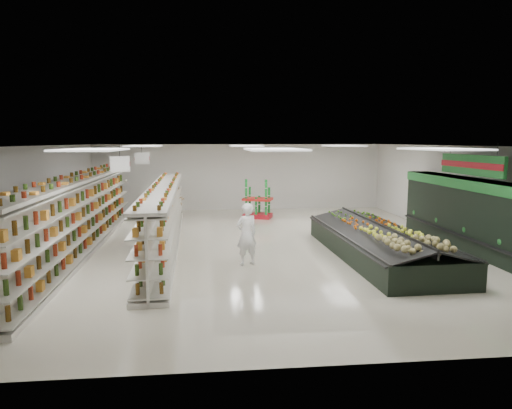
{
  "coord_description": "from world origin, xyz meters",
  "views": [
    {
      "loc": [
        -1.48,
        -14.29,
        3.34
      ],
      "look_at": [
        0.03,
        0.29,
        1.31
      ],
      "focal_mm": 32.0,
      "sensor_mm": 36.0,
      "label": 1
    }
  ],
  "objects": [
    {
      "name": "produce_wall_case",
      "position": [
        6.53,
        -1.5,
        1.24
      ],
      "size": [
        0.93,
        8.0,
        2.2
      ],
      "color": "black",
      "rests_on": "floor"
    },
    {
      "name": "shopper_main",
      "position": [
        -0.49,
        -2.24,
        0.85
      ],
      "size": [
        0.73,
        0.63,
        1.7
      ],
      "primitive_type": "imported",
      "rotation": [
        0.0,
        0.0,
        3.57
      ],
      "color": "white",
      "rests_on": "floor"
    },
    {
      "name": "produce_island",
      "position": [
        3.39,
        -1.78,
        0.46
      ],
      "size": [
        2.6,
        6.76,
        1.0
      ],
      "rotation": [
        0.0,
        0.0,
        0.03
      ],
      "color": "black",
      "rests_on": "floor"
    },
    {
      "name": "floor",
      "position": [
        0.0,
        0.0,
        0.0
      ],
      "size": [
        16.0,
        16.0,
        0.0
      ],
      "primitive_type": "plane",
      "color": "beige",
      "rests_on": "ground"
    },
    {
      "name": "hortifruti_banner",
      "position": [
        6.25,
        -1.5,
        2.65
      ],
      "size": [
        0.12,
        3.2,
        0.95
      ],
      "color": "#217D30",
      "rests_on": "ceiling"
    },
    {
      "name": "aisle_sign_near",
      "position": [
        -3.8,
        -2.0,
        2.75
      ],
      "size": [
        0.52,
        0.06,
        0.75
      ],
      "color": "white",
      "rests_on": "ceiling"
    },
    {
      "name": "wall_front",
      "position": [
        0.0,
        -8.0,
        1.6
      ],
      "size": [
        14.0,
        0.02,
        3.2
      ],
      "primitive_type": "cube",
      "color": "silver",
      "rests_on": "floor"
    },
    {
      "name": "wall_right",
      "position": [
        7.0,
        0.0,
        1.6
      ],
      "size": [
        0.02,
        16.0,
        3.2
      ],
      "primitive_type": "cube",
      "color": "silver",
      "rests_on": "floor"
    },
    {
      "name": "ceiling",
      "position": [
        0.0,
        0.0,
        3.2
      ],
      "size": [
        14.0,
        16.0,
        0.02
      ],
      "primitive_type": "cube",
      "color": "white",
      "rests_on": "wall_back"
    },
    {
      "name": "wall_back",
      "position": [
        0.0,
        8.0,
        1.6
      ],
      "size": [
        14.0,
        0.02,
        3.2
      ],
      "primitive_type": "cube",
      "color": "silver",
      "rests_on": "floor"
    },
    {
      "name": "soda_endcap",
      "position": [
        0.63,
        5.39,
        0.76
      ],
      "size": [
        1.44,
        1.2,
        1.57
      ],
      "rotation": [
        0.0,
        0.0,
        -0.35
      ],
      "color": "red",
      "rests_on": "floor"
    },
    {
      "name": "aisle_sign_far",
      "position": [
        -3.8,
        2.0,
        2.75
      ],
      "size": [
        0.52,
        0.06,
        0.75
      ],
      "color": "white",
      "rests_on": "ceiling"
    },
    {
      "name": "wall_left",
      "position": [
        -7.0,
        0.0,
        1.6
      ],
      "size": [
        0.02,
        16.0,
        3.2
      ],
      "primitive_type": "cube",
      "color": "silver",
      "rests_on": "floor"
    },
    {
      "name": "gondola_center",
      "position": [
        -2.91,
        0.28,
        0.89
      ],
      "size": [
        1.2,
        11.25,
        1.95
      ],
      "rotation": [
        0.0,
        0.0,
        0.03
      ],
      "color": "silver",
      "rests_on": "floor"
    },
    {
      "name": "gondola_left",
      "position": [
        -5.43,
        -0.19,
        1.03
      ],
      "size": [
        1.26,
        13.02,
        2.25
      ],
      "rotation": [
        0.0,
        0.0,
        0.02
      ],
      "color": "silver",
      "rests_on": "floor"
    },
    {
      "name": "shopper_background",
      "position": [
        -2.8,
        4.35,
        0.91
      ],
      "size": [
        0.93,
        1.04,
        1.83
      ],
      "primitive_type": "imported",
      "rotation": [
        0.0,
        0.0,
        1.02
      ],
      "color": "tan",
      "rests_on": "floor"
    }
  ]
}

